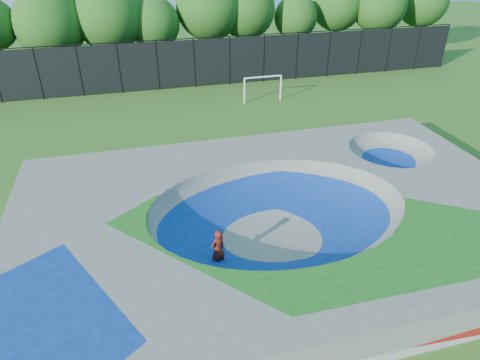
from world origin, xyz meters
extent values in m
plane|color=#305E1A|center=(0.00, 0.00, 0.00)|extent=(120.00, 120.00, 0.00)
cube|color=gray|center=(0.00, 0.00, 0.75)|extent=(22.00, 14.00, 1.50)
imported|color=red|center=(-2.94, -1.50, 0.87)|extent=(0.75, 0.65, 1.74)
cube|color=black|center=(-2.94, -1.50, 0.03)|extent=(0.79, 0.57, 0.05)
cylinder|color=white|center=(2.94, 16.11, 0.97)|extent=(0.12, 0.12, 1.93)
cylinder|color=white|center=(5.84, 16.11, 0.97)|extent=(0.12, 0.12, 1.93)
cylinder|color=white|center=(4.39, 16.11, 1.93)|extent=(2.90, 0.12, 0.12)
cylinder|color=black|center=(-12.00, 21.00, 2.00)|extent=(0.09, 0.09, 4.00)
cylinder|color=black|center=(-9.00, 21.00, 2.00)|extent=(0.09, 0.09, 4.00)
cylinder|color=black|center=(-6.00, 21.00, 2.00)|extent=(0.09, 0.09, 4.00)
cylinder|color=black|center=(-3.00, 21.00, 2.00)|extent=(0.09, 0.09, 4.00)
cylinder|color=black|center=(0.00, 21.00, 2.00)|extent=(0.09, 0.09, 4.00)
cylinder|color=black|center=(3.00, 21.00, 2.00)|extent=(0.09, 0.09, 4.00)
cylinder|color=black|center=(6.00, 21.00, 2.00)|extent=(0.09, 0.09, 4.00)
cylinder|color=black|center=(9.00, 21.00, 2.00)|extent=(0.09, 0.09, 4.00)
cylinder|color=black|center=(12.00, 21.00, 2.00)|extent=(0.09, 0.09, 4.00)
cylinder|color=black|center=(15.00, 21.00, 2.00)|extent=(0.09, 0.09, 4.00)
cylinder|color=black|center=(18.00, 21.00, 2.00)|extent=(0.09, 0.09, 4.00)
cylinder|color=black|center=(21.00, 21.00, 2.00)|extent=(0.09, 0.09, 4.00)
cylinder|color=black|center=(24.00, 21.00, 2.00)|extent=(0.09, 0.09, 4.00)
cube|color=black|center=(0.00, 21.00, 2.00)|extent=(48.00, 0.03, 3.80)
cylinder|color=black|center=(0.00, 21.00, 4.00)|extent=(48.00, 0.08, 0.08)
cylinder|color=#463223|center=(-15.52, 25.37, 1.74)|extent=(0.44, 0.44, 3.48)
cylinder|color=#463223|center=(-11.05, 25.29, 1.38)|extent=(0.44, 0.44, 2.75)
sphere|color=#215616|center=(-11.05, 25.29, 4.89)|extent=(5.70, 5.70, 5.70)
cylinder|color=#463223|center=(-6.37, 25.49, 1.52)|extent=(0.44, 0.44, 3.05)
sphere|color=#215616|center=(-6.37, 25.49, 5.21)|extent=(5.77, 5.77, 5.77)
cylinder|color=#463223|center=(-2.64, 25.67, 1.39)|extent=(0.44, 0.44, 2.78)
sphere|color=#215616|center=(-2.64, 25.67, 4.46)|extent=(4.47, 4.47, 4.47)
cylinder|color=#463223|center=(2.38, 26.10, 1.70)|extent=(0.44, 0.44, 3.41)
sphere|color=#215616|center=(2.38, 26.10, 5.64)|extent=(5.95, 5.95, 5.95)
cylinder|color=#463223|center=(5.87, 26.22, 1.62)|extent=(0.44, 0.44, 3.24)
sphere|color=#215616|center=(5.87, 26.22, 5.22)|extent=(5.28, 5.28, 5.28)
cylinder|color=#463223|center=(10.77, 26.21, 1.40)|extent=(0.44, 0.44, 2.80)
sphere|color=#215616|center=(10.77, 26.21, 4.34)|extent=(4.09, 4.09, 4.09)
cylinder|color=#463223|center=(15.45, 27.06, 1.65)|extent=(0.44, 0.44, 3.30)
sphere|color=#215616|center=(15.45, 27.06, 5.18)|extent=(5.01, 5.01, 5.01)
cylinder|color=#463223|center=(19.16, 25.53, 1.63)|extent=(0.44, 0.44, 3.25)
sphere|color=#215616|center=(19.16, 25.53, 5.21)|extent=(5.21, 5.21, 5.21)
cylinder|color=#463223|center=(24.67, 26.49, 1.68)|extent=(0.44, 0.44, 3.36)
sphere|color=#215616|center=(24.67, 26.49, 5.27)|extent=(5.09, 5.09, 5.09)
camera|label=1|loc=(-5.39, -14.03, 11.31)|focal=32.00mm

